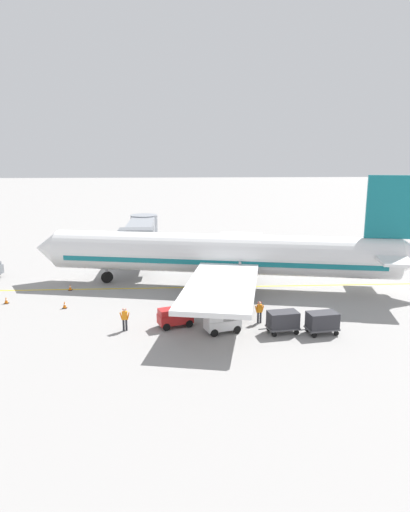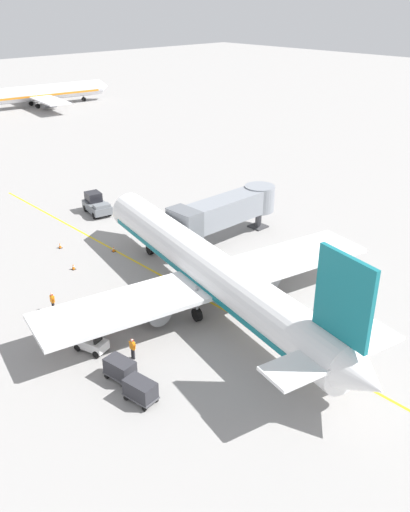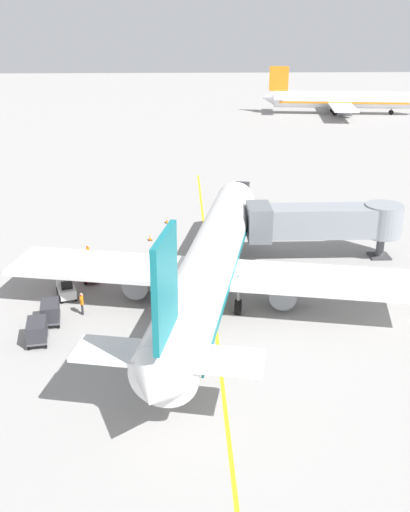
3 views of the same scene
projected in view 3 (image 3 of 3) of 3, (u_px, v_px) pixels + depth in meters
name	position (u px, v px, depth m)	size (l,w,h in m)	color
ground_plane	(213.00, 306.00, 45.31)	(400.00, 400.00, 0.00)	gray
gate_lead_in_line	(213.00, 306.00, 45.30)	(0.24, 80.00, 0.01)	gold
parked_airliner	(211.00, 262.00, 44.88)	(30.43, 37.12, 10.63)	white
jet_bridge	(324.00, 221.00, 53.02)	(13.73, 3.50, 4.98)	gray
pushback_tractor	(241.00, 196.00, 68.80)	(3.00, 4.74, 2.40)	slate
baggage_tug_lead	(89.00, 271.00, 49.66)	(1.97, 2.76, 1.62)	#B21E1E
baggage_tug_trailing	(66.00, 288.00, 46.50)	(1.94, 2.75, 1.62)	silver
baggage_cart_front	(50.00, 311.00, 42.38)	(1.63, 2.97, 1.58)	#4C4C51
baggage_cart_second_in_train	(37.00, 330.00, 39.83)	(1.63, 2.97, 1.58)	#4C4C51
ground_crew_wing_walker	(88.00, 253.00, 52.83)	(0.25, 0.72, 1.69)	#232328
ground_crew_loader	(82.00, 302.00, 43.67)	(0.29, 0.73, 1.69)	#232328
safety_cone_nose_left	(150.00, 238.00, 58.38)	(0.36, 0.36, 0.59)	black
safety_cone_nose_right	(203.00, 234.00, 59.23)	(0.36, 0.36, 0.59)	black
safety_cone_wing_tip	(167.00, 220.00, 63.30)	(0.36, 0.36, 0.59)	black
distant_taxiing_airliner	(342.00, 100.00, 132.60)	(35.47, 28.89, 10.10)	silver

